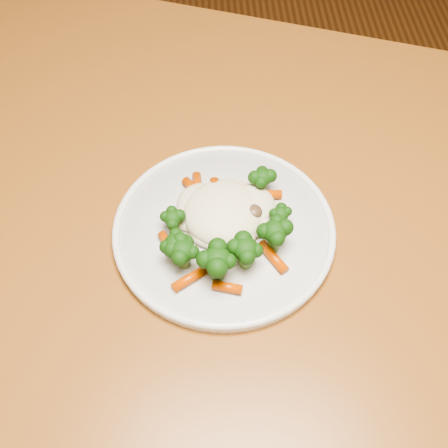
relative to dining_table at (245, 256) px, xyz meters
name	(u,v)px	position (x,y,z in m)	size (l,w,h in m)	color
dining_table	(245,256)	(0.00, 0.00, 0.00)	(1.49, 1.23, 0.75)	#935622
plate	(224,231)	(-0.03, -0.02, 0.10)	(0.28, 0.28, 0.01)	silver
meal	(224,225)	(-0.03, -0.03, 0.12)	(0.17, 0.18, 0.05)	beige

